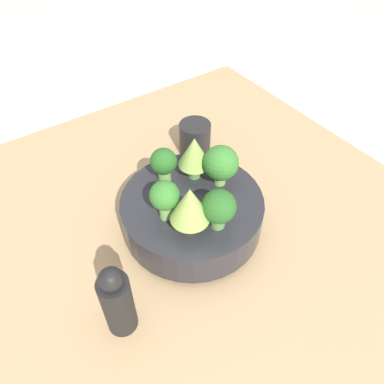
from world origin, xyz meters
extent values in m
plane|color=beige|center=(0.00, 0.00, 0.00)|extent=(6.00, 6.00, 0.00)
cube|color=tan|center=(0.00, 0.00, 0.02)|extent=(0.90, 0.85, 0.04)
cylinder|color=#28282D|center=(0.01, -0.02, 0.05)|extent=(0.11, 0.11, 0.01)
cylinder|color=#28282D|center=(0.01, -0.02, 0.09)|extent=(0.25, 0.25, 0.06)
cylinder|color=#609347|center=(-0.03, 0.02, 0.13)|extent=(0.02, 0.02, 0.03)
cone|color=#93B751|center=(-0.03, 0.02, 0.18)|extent=(0.06, 0.06, 0.06)
cylinder|color=#7AB256|center=(-0.05, -0.03, 0.13)|extent=(0.02, 0.02, 0.03)
sphere|color=#286023|center=(-0.05, -0.03, 0.17)|extent=(0.05, 0.05, 0.05)
cylinder|color=#6BA34C|center=(0.06, -0.06, 0.13)|extent=(0.02, 0.02, 0.03)
cone|color=#93B751|center=(0.06, -0.06, 0.18)|extent=(0.06, 0.06, 0.06)
cylinder|color=#609347|center=(0.08, -0.02, 0.13)|extent=(0.02, 0.02, 0.03)
sphere|color=#286023|center=(0.08, -0.02, 0.16)|extent=(0.05, 0.05, 0.05)
cylinder|color=#7AB256|center=(0.01, 0.04, 0.13)|extent=(0.02, 0.02, 0.03)
sphere|color=#387A2D|center=(0.01, 0.04, 0.17)|extent=(0.06, 0.06, 0.06)
cylinder|color=#7AB256|center=(0.02, -0.08, 0.14)|extent=(0.02, 0.02, 0.03)
sphere|color=#387A2D|center=(0.02, -0.08, 0.17)|extent=(0.05, 0.05, 0.05)
cylinder|color=black|center=(-0.17, 0.11, 0.08)|extent=(0.07, 0.07, 0.08)
cylinder|color=black|center=(0.10, -0.21, 0.10)|extent=(0.05, 0.05, 0.11)
sphere|color=black|center=(0.10, -0.21, 0.17)|extent=(0.03, 0.03, 0.03)
camera|label=1|loc=(0.37, -0.27, 0.59)|focal=35.00mm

